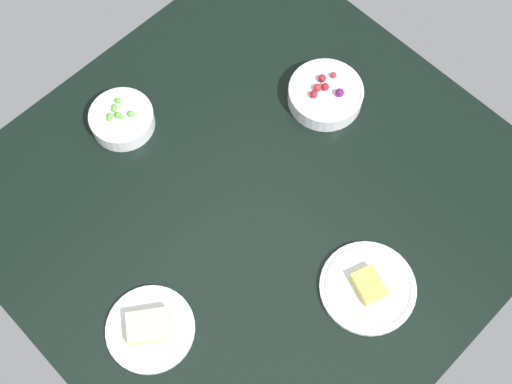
% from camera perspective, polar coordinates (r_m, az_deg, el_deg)
% --- Properties ---
extents(dining_table, '(1.12, 1.09, 0.04)m').
position_cam_1_polar(dining_table, '(1.56, 0.00, -0.61)').
color(dining_table, black).
rests_on(dining_table, ground).
extents(plate_cheese, '(0.20, 0.20, 0.04)m').
position_cam_1_polar(plate_cheese, '(1.48, 9.28, -7.80)').
color(plate_cheese, silver).
rests_on(plate_cheese, dining_table).
extents(bowl_berries, '(0.18, 0.18, 0.06)m').
position_cam_1_polar(bowl_berries, '(1.65, 5.78, 8.09)').
color(bowl_berries, silver).
rests_on(bowl_berries, dining_table).
extents(plate_sandwich, '(0.18, 0.18, 0.04)m').
position_cam_1_polar(plate_sandwich, '(1.45, -8.79, -11.12)').
color(plate_sandwich, silver).
rests_on(plate_sandwich, dining_table).
extents(bowl_peas, '(0.15, 0.15, 0.06)m').
position_cam_1_polar(bowl_peas, '(1.64, -11.07, 5.98)').
color(bowl_peas, silver).
rests_on(bowl_peas, dining_table).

